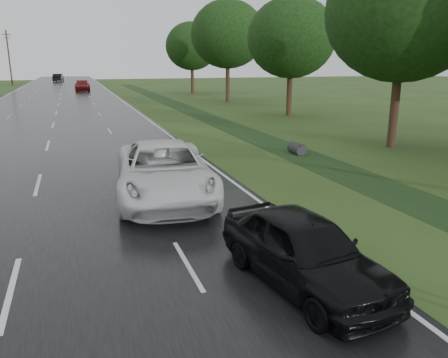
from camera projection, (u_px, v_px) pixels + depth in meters
The scene contains 14 objects.
ground at pixel (11, 293), 8.39m from camera, with size 220.00×220.00×0.00m, color #2A4017.
road at pixel (59, 101), 49.49m from camera, with size 14.00×180.00×0.04m, color black.
edge_stripe_east at pixel (120, 99), 51.59m from camera, with size 0.12×180.00×0.01m, color silver.
center_line at pixel (59, 101), 49.48m from camera, with size 0.12×180.00×0.01m, color silver.
drainage_ditch at pixel (235, 128), 29.07m from camera, with size 2.20×120.00×0.56m.
utility_pole_distant at pixel (9, 57), 81.80m from camera, with size 1.60×0.26×10.00m.
tree_east_b at pixel (404, 11), 21.11m from camera, with size 7.60×7.60×10.11m.
tree_east_c at pixel (291, 38), 34.41m from camera, with size 7.00×7.00×9.29m.
tree_east_d at pixel (228, 34), 46.81m from camera, with size 8.00×8.00×10.76m.
tree_east_f at pixel (192, 46), 59.71m from camera, with size 7.20×7.20×9.62m.
white_pickup at pixel (164, 171), 13.97m from camera, with size 2.92×6.33×1.76m, color silver.
dark_sedan at pixel (304, 250), 8.47m from camera, with size 1.72×4.28×1.46m, color black.
far_car_red at pixel (82, 86), 65.67m from camera, with size 2.19×5.38×1.56m, color maroon.
far_car_dark at pixel (58, 78), 97.13m from camera, with size 1.81×5.20×1.71m, color black.
Camera 1 is at (1.44, -8.45, 4.30)m, focal length 35.00 mm.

